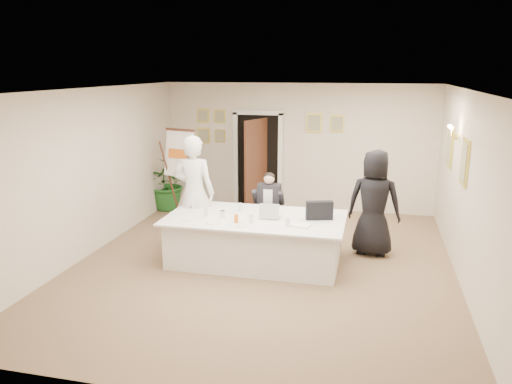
{
  "coord_description": "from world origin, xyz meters",
  "views": [
    {
      "loc": [
        1.64,
        -7.44,
        3.11
      ],
      "look_at": [
        -0.27,
        0.6,
        1.06
      ],
      "focal_mm": 35.0,
      "sensor_mm": 36.0,
      "label": 1
    }
  ],
  "objects_px": {
    "seated_man": "(269,207)",
    "steel_jug": "(223,214)",
    "oj_glass": "(236,219)",
    "flip_chart": "(183,179)",
    "conference_table": "(255,239)",
    "standing_woman": "(374,203)",
    "laptop_bag": "(319,210)",
    "paper_stack": "(300,225)",
    "laptop": "(271,209)",
    "potted_palm": "(169,182)",
    "standing_man": "(194,193)"
  },
  "relations": [
    {
      "from": "oj_glass",
      "to": "standing_man",
      "type": "bearing_deg",
      "value": 140.84
    },
    {
      "from": "flip_chart",
      "to": "laptop_bag",
      "type": "bearing_deg",
      "value": -31.57
    },
    {
      "from": "seated_man",
      "to": "standing_man",
      "type": "xyz_separation_m",
      "value": [
        -1.2,
        -0.63,
        0.35
      ]
    },
    {
      "from": "seated_man",
      "to": "laptop",
      "type": "bearing_deg",
      "value": -64.4
    },
    {
      "from": "laptop",
      "to": "laptop_bag",
      "type": "relative_size",
      "value": 0.8
    },
    {
      "from": "standing_man",
      "to": "standing_woman",
      "type": "distance_m",
      "value": 3.09
    },
    {
      "from": "laptop_bag",
      "to": "paper_stack",
      "type": "bearing_deg",
      "value": -137.4
    },
    {
      "from": "standing_man",
      "to": "oj_glass",
      "type": "distance_m",
      "value": 1.28
    },
    {
      "from": "conference_table",
      "to": "oj_glass",
      "type": "distance_m",
      "value": 0.62
    },
    {
      "from": "laptop",
      "to": "laptop_bag",
      "type": "distance_m",
      "value": 0.78
    },
    {
      "from": "conference_table",
      "to": "laptop",
      "type": "xyz_separation_m",
      "value": [
        0.24,
        0.03,
        0.52
      ]
    },
    {
      "from": "potted_palm",
      "to": "steel_jug",
      "type": "xyz_separation_m",
      "value": [
        2.14,
        -2.82,
        0.22
      ]
    },
    {
      "from": "paper_stack",
      "to": "oj_glass",
      "type": "xyz_separation_m",
      "value": [
        -0.99,
        -0.06,
        0.05
      ]
    },
    {
      "from": "seated_man",
      "to": "steel_jug",
      "type": "height_order",
      "value": "seated_man"
    },
    {
      "from": "conference_table",
      "to": "standing_woman",
      "type": "xyz_separation_m",
      "value": [
        1.86,
        0.83,
        0.52
      ]
    },
    {
      "from": "flip_chart",
      "to": "potted_palm",
      "type": "bearing_deg",
      "value": 131.77
    },
    {
      "from": "flip_chart",
      "to": "standing_man",
      "type": "distance_m",
      "value": 1.75
    },
    {
      "from": "paper_stack",
      "to": "seated_man",
      "type": "bearing_deg",
      "value": 119.63
    },
    {
      "from": "laptop",
      "to": "oj_glass",
      "type": "relative_size",
      "value": 2.62
    },
    {
      "from": "oj_glass",
      "to": "standing_woman",
      "type": "bearing_deg",
      "value": 30.11
    },
    {
      "from": "laptop_bag",
      "to": "paper_stack",
      "type": "height_order",
      "value": "laptop_bag"
    },
    {
      "from": "seated_man",
      "to": "flip_chart",
      "type": "xyz_separation_m",
      "value": [
        -2.02,
        0.91,
        0.22
      ]
    },
    {
      "from": "conference_table",
      "to": "standing_man",
      "type": "bearing_deg",
      "value": 160.24
    },
    {
      "from": "laptop",
      "to": "steel_jug",
      "type": "bearing_deg",
      "value": -168.01
    },
    {
      "from": "seated_man",
      "to": "steel_jug",
      "type": "xyz_separation_m",
      "value": [
        -0.5,
        -1.2,
        0.18
      ]
    },
    {
      "from": "seated_man",
      "to": "standing_woman",
      "type": "distance_m",
      "value": 1.89
    },
    {
      "from": "conference_table",
      "to": "steel_jug",
      "type": "distance_m",
      "value": 0.69
    },
    {
      "from": "conference_table",
      "to": "oj_glass",
      "type": "xyz_separation_m",
      "value": [
        -0.22,
        -0.37,
        0.45
      ]
    },
    {
      "from": "conference_table",
      "to": "paper_stack",
      "type": "bearing_deg",
      "value": -21.83
    },
    {
      "from": "oj_glass",
      "to": "flip_chart",
      "type": "bearing_deg",
      "value": 127.62
    },
    {
      "from": "standing_man",
      "to": "oj_glass",
      "type": "relative_size",
      "value": 15.49
    },
    {
      "from": "conference_table",
      "to": "steel_jug",
      "type": "bearing_deg",
      "value": -164.32
    },
    {
      "from": "potted_palm",
      "to": "steel_jug",
      "type": "bearing_deg",
      "value": -52.77
    },
    {
      "from": "standing_woman",
      "to": "laptop_bag",
      "type": "bearing_deg",
      "value": 48.01
    },
    {
      "from": "laptop",
      "to": "oj_glass",
      "type": "height_order",
      "value": "laptop"
    },
    {
      "from": "laptop_bag",
      "to": "oj_glass",
      "type": "height_order",
      "value": "laptop_bag"
    },
    {
      "from": "flip_chart",
      "to": "paper_stack",
      "type": "relative_size",
      "value": 5.93
    },
    {
      "from": "flip_chart",
      "to": "paper_stack",
      "type": "bearing_deg",
      "value": -39.22
    },
    {
      "from": "paper_stack",
      "to": "laptop_bag",
      "type": "bearing_deg",
      "value": 59.35
    },
    {
      "from": "standing_woman",
      "to": "laptop_bag",
      "type": "distance_m",
      "value": 1.11
    },
    {
      "from": "laptop",
      "to": "standing_woman",
      "type": "bearing_deg",
      "value": 25.6
    },
    {
      "from": "potted_palm",
      "to": "paper_stack",
      "type": "distance_m",
      "value": 4.54
    },
    {
      "from": "potted_palm",
      "to": "laptop_bag",
      "type": "relative_size",
      "value": 2.87
    },
    {
      "from": "standing_woman",
      "to": "paper_stack",
      "type": "xyz_separation_m",
      "value": [
        -1.08,
        -1.14,
        -0.12
      ]
    },
    {
      "from": "potted_palm",
      "to": "paper_stack",
      "type": "bearing_deg",
      "value": -41.08
    },
    {
      "from": "conference_table",
      "to": "laptop_bag",
      "type": "relative_size",
      "value": 6.75
    },
    {
      "from": "standing_man",
      "to": "laptop",
      "type": "bearing_deg",
      "value": 164.39
    },
    {
      "from": "standing_man",
      "to": "potted_palm",
      "type": "distance_m",
      "value": 2.7
    },
    {
      "from": "seated_man",
      "to": "laptop_bag",
      "type": "bearing_deg",
      "value": -30.96
    },
    {
      "from": "steel_jug",
      "to": "flip_chart",
      "type": "bearing_deg",
      "value": 125.59
    }
  ]
}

